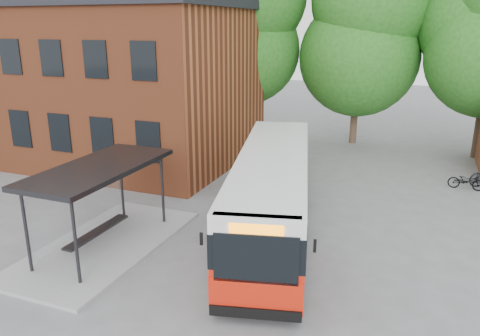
% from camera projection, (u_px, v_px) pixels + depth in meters
% --- Properties ---
extents(ground, '(100.00, 100.00, 0.00)m').
position_uv_depth(ground, '(239.00, 257.00, 15.18)').
color(ground, '#5F6062').
extents(station_building, '(18.40, 10.40, 8.50)m').
position_uv_depth(station_building, '(86.00, 79.00, 26.52)').
color(station_building, brown).
rests_on(station_building, ground).
extents(bus_shelter, '(3.60, 7.00, 2.90)m').
position_uv_depth(bus_shelter, '(102.00, 207.00, 15.46)').
color(bus_shelter, '#28282B').
rests_on(bus_shelter, ground).
extents(tree_0, '(7.92, 7.92, 11.00)m').
position_uv_depth(tree_0, '(245.00, 53.00, 29.90)').
color(tree_0, '#1D5617').
rests_on(tree_0, ground).
extents(tree_1, '(7.92, 7.92, 10.40)m').
position_uv_depth(tree_1, '(358.00, 59.00, 28.40)').
color(tree_1, '#1D5617').
rests_on(tree_1, ground).
extents(city_bus, '(5.12, 11.74, 2.92)m').
position_uv_depth(city_bus, '(272.00, 193.00, 16.66)').
color(city_bus, red).
rests_on(city_bus, ground).
extents(bicycle_0, '(1.60, 0.67, 0.82)m').
position_uv_depth(bicycle_0, '(466.00, 181.00, 21.27)').
color(bicycle_0, black).
rests_on(bicycle_0, ground).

